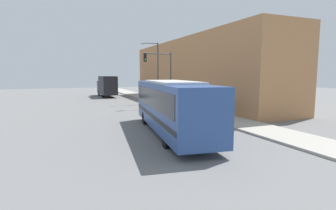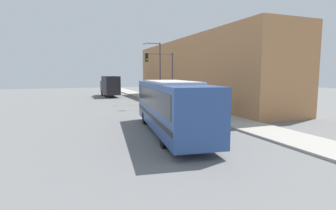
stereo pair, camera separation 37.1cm
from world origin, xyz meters
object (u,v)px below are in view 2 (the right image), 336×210
parking_meter (184,101)px  street_lamp (158,68)px  traffic_light_pole (164,70)px  pedestrian_near_corner (226,106)px  fire_hydrant (203,112)px  city_bus (171,104)px  delivery_truck (110,86)px

parking_meter → street_lamp: (-0.03, 7.93, 3.51)m
traffic_light_pole → pedestrian_near_corner: 9.60m
parking_meter → street_lamp: bearing=90.2°
street_lamp → fire_hydrant: bearing=-89.8°
traffic_light_pole → pedestrian_near_corner: (2.42, -8.75, -3.11)m
city_bus → parking_meter: bearing=68.2°
parking_meter → pedestrian_near_corner: bearing=-73.8°
traffic_light_pole → parking_meter: size_ratio=4.39×
street_lamp → pedestrian_near_corner: size_ratio=4.10×
delivery_truck → street_lamp: size_ratio=1.06×
traffic_light_pole → street_lamp: bearing=79.0°
fire_hydrant → pedestrian_near_corner: bearing=-38.5°
parking_meter → pedestrian_near_corner: size_ratio=0.74×
street_lamp → pedestrian_near_corner: bearing=-83.3°
city_bus → delivery_truck: size_ratio=1.45×
delivery_truck → traffic_light_pole: bearing=-78.7°
parking_meter → city_bus: bearing=-119.6°
delivery_truck → fire_hydrant: 24.79m
parking_meter → street_lamp: street_lamp is taller
fire_hydrant → traffic_light_pole: bearing=96.8°
fire_hydrant → parking_meter: parking_meter is taller
parking_meter → delivery_truck: bearing=101.8°
traffic_light_pole → parking_meter: bearing=-75.6°
delivery_truck → traffic_light_pole: size_ratio=1.34×
fire_hydrant → parking_meter: bearing=90.0°
traffic_light_pole → street_lamp: street_lamp is taller
city_bus → parking_meter: (4.99, 8.77, -0.85)m
delivery_truck → parking_meter: (4.25, -20.35, -0.76)m
fire_hydrant → street_lamp: 12.64m
parking_meter → pedestrian_near_corner: (1.53, -5.25, 0.02)m
pedestrian_near_corner → street_lamp: bearing=96.7°
city_bus → fire_hydrant: city_bus is taller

